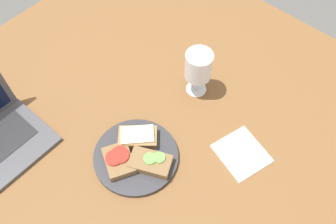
{
  "coord_description": "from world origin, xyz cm",
  "views": [
    {
      "loc": [
        -34.01,
        -36.38,
        94.04
      ],
      "look_at": [
        8.45,
        1.15,
        8.0
      ],
      "focal_mm": 40.0,
      "sensor_mm": 36.0,
      "label": 1
    }
  ],
  "objects_px": {
    "sandwich_with_cucumber": "(151,162)",
    "sandwich_with_cheese": "(138,137)",
    "wine_glass": "(198,67)",
    "napkin": "(242,153)",
    "sandwich_with_tomato": "(119,160)",
    "plate": "(136,157)"
  },
  "relations": [
    {
      "from": "sandwich_with_cheese",
      "to": "sandwich_with_cucumber",
      "type": "bearing_deg",
      "value": -112.21
    },
    {
      "from": "napkin",
      "to": "sandwich_with_tomato",
      "type": "bearing_deg",
      "value": 137.05
    },
    {
      "from": "wine_glass",
      "to": "sandwich_with_tomato",
      "type": "bearing_deg",
      "value": -179.2
    },
    {
      "from": "sandwich_with_cucumber",
      "to": "wine_glass",
      "type": "relative_size",
      "value": 0.81
    },
    {
      "from": "sandwich_with_tomato",
      "to": "napkin",
      "type": "relative_size",
      "value": 0.89
    },
    {
      "from": "sandwich_with_tomato",
      "to": "wine_glass",
      "type": "bearing_deg",
      "value": 0.8
    },
    {
      "from": "sandwich_with_tomato",
      "to": "wine_glass",
      "type": "distance_m",
      "value": 0.34
    },
    {
      "from": "sandwich_with_cucumber",
      "to": "sandwich_with_cheese",
      "type": "xyz_separation_m",
      "value": [
        0.03,
        0.08,
        0.0
      ]
    },
    {
      "from": "plate",
      "to": "wine_glass",
      "type": "bearing_deg",
      "value": 4.85
    },
    {
      "from": "sandwich_with_cucumber",
      "to": "wine_glass",
      "type": "distance_m",
      "value": 0.3
    },
    {
      "from": "wine_glass",
      "to": "napkin",
      "type": "distance_m",
      "value": 0.27
    },
    {
      "from": "sandwich_with_cheese",
      "to": "wine_glass",
      "type": "relative_size",
      "value": 0.77
    },
    {
      "from": "plate",
      "to": "sandwich_with_tomato",
      "type": "height_order",
      "value": "sandwich_with_tomato"
    },
    {
      "from": "wine_glass",
      "to": "sandwich_with_cucumber",
      "type": "bearing_deg",
      "value": -165.53
    },
    {
      "from": "sandwich_with_cheese",
      "to": "sandwich_with_tomato",
      "type": "height_order",
      "value": "sandwich_with_cheese"
    },
    {
      "from": "sandwich_with_tomato",
      "to": "napkin",
      "type": "bearing_deg",
      "value": -42.95
    },
    {
      "from": "plate",
      "to": "sandwich_with_tomato",
      "type": "relative_size",
      "value": 1.98
    },
    {
      "from": "sandwich_with_cucumber",
      "to": "napkin",
      "type": "xyz_separation_m",
      "value": [
        0.19,
        -0.16,
        -0.02
      ]
    },
    {
      "from": "plate",
      "to": "sandwich_with_cucumber",
      "type": "relative_size",
      "value": 1.84
    },
    {
      "from": "sandwich_with_cucumber",
      "to": "napkin",
      "type": "bearing_deg",
      "value": -39.53
    },
    {
      "from": "sandwich_with_cheese",
      "to": "napkin",
      "type": "distance_m",
      "value": 0.29
    },
    {
      "from": "sandwich_with_tomato",
      "to": "napkin",
      "type": "height_order",
      "value": "sandwich_with_tomato"
    }
  ]
}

